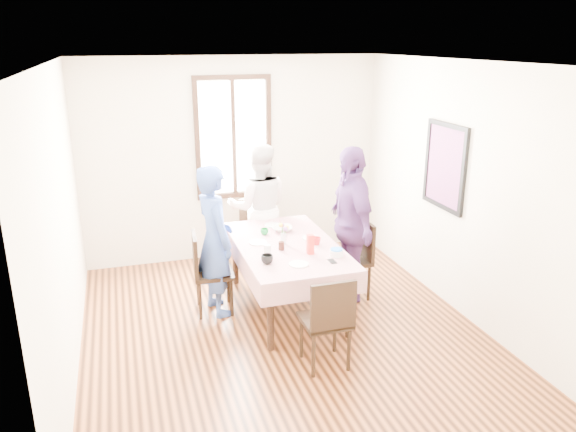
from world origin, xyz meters
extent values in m
plane|color=black|center=(0.00, 0.00, 0.00)|extent=(4.50, 4.50, 0.00)
plane|color=beige|center=(0.00, 2.25, 1.35)|extent=(4.00, 0.00, 4.00)
plane|color=beige|center=(2.00, 0.00, 1.35)|extent=(0.00, 4.50, 4.50)
cube|color=black|center=(0.00, 2.23, 1.65)|extent=(1.02, 0.06, 1.62)
cube|color=white|center=(0.00, 2.24, 1.65)|extent=(0.90, 0.02, 1.50)
cube|color=red|center=(1.98, 0.30, 1.55)|extent=(0.04, 0.76, 0.96)
cube|color=black|center=(0.20, 0.49, 0.38)|extent=(0.94, 1.73, 0.75)
cube|color=#610112|center=(0.20, 0.49, 0.76)|extent=(1.06, 1.85, 0.01)
cube|color=black|center=(-0.59, 0.65, 0.46)|extent=(0.45, 0.45, 0.91)
cube|color=black|center=(0.98, 0.54, 0.46)|extent=(0.42, 0.42, 0.91)
cube|color=black|center=(0.20, 1.68, 0.46)|extent=(0.46, 0.46, 0.91)
cube|color=black|center=(0.20, -0.71, 0.46)|extent=(0.42, 0.42, 0.91)
imported|color=#324C96|center=(-0.57, 0.65, 0.83)|extent=(0.51, 0.67, 1.66)
imported|color=white|center=(0.20, 1.66, 0.83)|extent=(0.92, 0.78, 1.66)
imported|color=#522E67|center=(0.96, 0.54, 0.90)|extent=(0.49, 1.07, 1.79)
imported|color=black|center=(-0.15, 0.02, 0.81)|extent=(0.14, 0.14, 0.09)
imported|color=red|center=(0.50, 0.37, 0.80)|extent=(0.11, 0.11, 0.08)
imported|color=#0C7226|center=(0.05, 0.85, 0.80)|extent=(0.13, 0.13, 0.07)
imported|color=white|center=(0.27, 0.91, 0.79)|extent=(0.27, 0.27, 0.06)
cube|color=red|center=(0.35, 0.14, 0.87)|extent=(0.07, 0.07, 0.21)
cylinder|color=white|center=(0.58, 0.00, 0.80)|extent=(0.14, 0.14, 0.07)
cylinder|color=black|center=(0.09, 0.34, 0.81)|extent=(0.06, 0.06, 0.09)
cylinder|color=silver|center=(-0.08, 0.25, 0.82)|extent=(0.08, 0.08, 0.11)
cube|color=black|center=(0.49, -0.12, 0.77)|extent=(0.06, 0.13, 0.01)
cylinder|color=silver|center=(0.17, 0.51, 0.82)|extent=(0.06, 0.06, 0.12)
cylinder|color=white|center=(-0.09, 0.61, 0.77)|extent=(0.20, 0.20, 0.01)
cylinder|color=white|center=(0.51, 0.57, 0.77)|extent=(0.20, 0.20, 0.01)
cylinder|color=white|center=(0.22, 1.13, 0.77)|extent=(0.20, 0.20, 0.01)
cylinder|color=white|center=(0.14, -0.10, 0.77)|extent=(0.20, 0.20, 0.01)
cylinder|color=blue|center=(0.58, 0.00, 0.84)|extent=(0.12, 0.12, 0.01)
camera|label=1|loc=(-1.46, -4.90, 2.91)|focal=34.43mm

